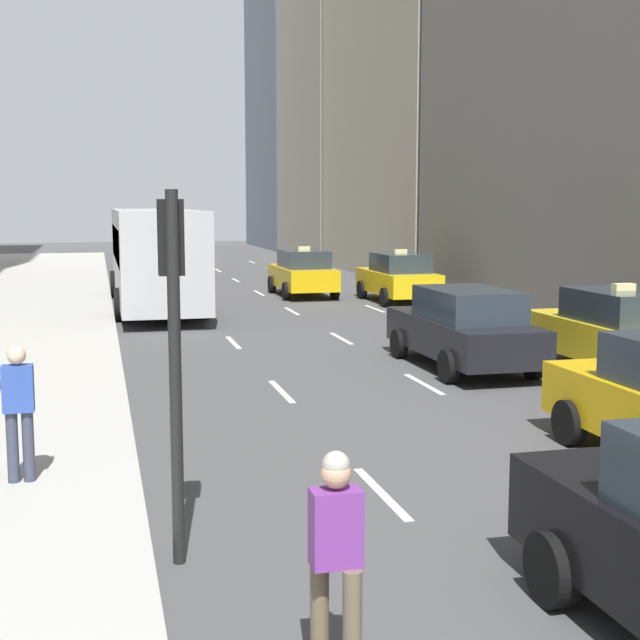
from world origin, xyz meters
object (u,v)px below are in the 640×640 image
Objects in this scene: taxi_second at (303,273)px; traffic_light_pole at (173,316)px; pedestrian_mid_block at (19,407)px; city_bus at (154,254)px; taxi_lead at (398,277)px; sedan_black_near at (464,328)px; skateboarder at (336,557)px; taxi_third at (616,331)px.

traffic_light_pole reaches higher than taxi_second.
traffic_light_pole reaches higher than pedestrian_mid_block.
city_bus is (-5.61, -2.45, 0.91)m from taxi_second.
taxi_lead is 1.00× the size of taxi_second.
pedestrian_mid_block is at bearing -111.36° from taxi_second.
pedestrian_mid_block is (-8.40, -6.32, 0.20)m from sedan_black_near.
sedan_black_near is at bearing -66.17° from city_bus.
city_bus is at bearing 89.44° from skateboarder.
skateboarder is at bearing -63.21° from pedestrian_mid_block.
taxi_lead is at bearing 65.66° from traffic_light_pole.
skateboarder is (-8.65, -23.70, 0.08)m from taxi_lead.
skateboarder is 1.06× the size of pedestrian_mid_block.
taxi_lead is at bearing -45.19° from taxi_second.
sedan_black_near is at bearing 36.95° from pedestrian_mid_block.
taxi_third is at bearing 38.20° from traffic_light_pole.
taxi_lead reaches higher than sedan_black_near.
taxi_lead is 0.93× the size of sedan_black_near.
pedestrian_mid_block is 0.46× the size of traffic_light_pole.
taxi_second is 16.65m from taxi_third.
city_bus is at bearing 86.97° from traffic_light_pole.
taxi_second is 1.00× the size of taxi_third.
taxi_second is at bearing 74.25° from traffic_light_pole.
city_bus reaches higher than taxi_second.
taxi_second is (-2.80, 2.82, 0.00)m from taxi_lead.
taxi_lead is 2.67× the size of pedestrian_mid_block.
sedan_black_near is (-2.80, -12.34, -0.01)m from taxi_lead.
taxi_lead is at bearing 59.03° from pedestrian_mid_block.
traffic_light_pole is (-6.75, -8.78, 1.54)m from sedan_black_near.
pedestrian_mid_block is at bearing 116.79° from skateboarder.
taxi_third is 0.93× the size of sedan_black_near.
skateboarder is at bearing -90.56° from city_bus.
taxi_second is 24.91m from traffic_light_pole.
taxi_second is 0.38× the size of city_bus.
traffic_light_pole is at bearing -114.34° from taxi_lead.
pedestrian_mid_block is at bearing 123.77° from traffic_light_pole.
taxi_second is at bearing 90.00° from sedan_black_near.
taxi_lead is at bearing 69.96° from skateboarder.
traffic_light_pole reaches higher than skateboarder.
taxi_second is 2.67× the size of pedestrian_mid_block.
taxi_third is at bearing -58.94° from city_bus.
taxi_second reaches higher than sedan_black_near.
taxi_third is 13.30m from skateboarder.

